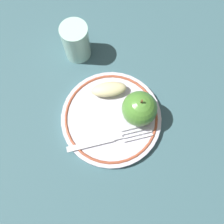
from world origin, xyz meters
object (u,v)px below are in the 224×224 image
Objects in this scene: plate at (112,116)px; drinking_glass at (77,42)px; apple_red_whole at (140,109)px; apple_slice_front at (110,89)px; fork at (108,140)px.

drinking_glass is (-0.09, 0.16, 0.04)m from plate.
apple_red_whole reaches higher than plate.
apple_slice_front is at bearing 97.57° from plate.
plate is 0.06m from fork.
apple_red_whole is 0.09m from apple_slice_front.
apple_slice_front reaches higher than plate.
apple_slice_front is (-0.01, 0.06, 0.02)m from plate.
apple_red_whole is at bearing 27.27° from fork.
plate is 2.67× the size of apple_red_whole.
apple_red_whole is at bearing 3.56° from plate.
drinking_glass reaches higher than apple_slice_front.
drinking_glass is (-0.14, 0.16, -0.01)m from apple_red_whole.
drinking_glass reaches higher than plate.
plate is at bearing -176.44° from apple_red_whole.
apple_red_whole is 0.09m from fork.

